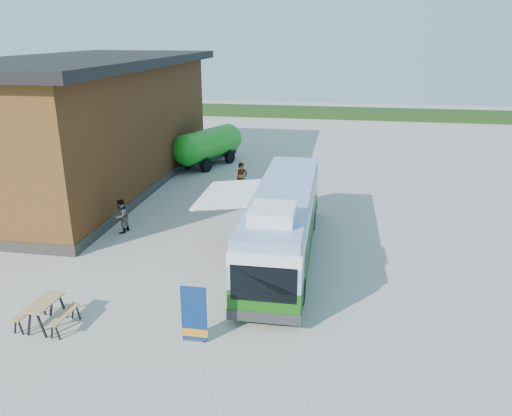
% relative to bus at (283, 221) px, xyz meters
% --- Properties ---
extents(ground, '(100.00, 100.00, 0.00)m').
position_rel_bus_xyz_m(ground, '(-1.98, -1.44, -1.62)').
color(ground, '#BCB7AD').
rests_on(ground, ground).
extents(barn, '(9.60, 21.20, 7.50)m').
position_rel_bus_xyz_m(barn, '(-12.48, 8.56, 1.97)').
color(barn, brown).
rests_on(barn, ground).
extents(hedge, '(40.00, 3.00, 1.00)m').
position_rel_bus_xyz_m(hedge, '(6.02, 36.56, -1.12)').
color(hedge, '#264419').
rests_on(hedge, ground).
extents(bus, '(2.46, 11.06, 3.39)m').
position_rel_bus_xyz_m(bus, '(0.00, 0.00, 0.00)').
color(bus, '#186911').
rests_on(bus, ground).
extents(awning, '(2.52, 4.08, 0.50)m').
position_rel_bus_xyz_m(awning, '(-2.07, 0.32, 0.85)').
color(awning, white).
rests_on(awning, ground).
extents(banner, '(0.80, 0.19, 1.84)m').
position_rel_bus_xyz_m(banner, '(-1.87, -6.34, -0.87)').
color(banner, navy).
rests_on(banner, ground).
extents(picnic_table, '(1.61, 1.45, 0.88)m').
position_rel_bus_xyz_m(picnic_table, '(-6.69, -6.37, -0.96)').
color(picnic_table, '#AA8050').
rests_on(picnic_table, ground).
extents(person_a, '(0.81, 0.76, 1.85)m').
position_rel_bus_xyz_m(person_a, '(-3.33, 8.08, -0.69)').
color(person_a, '#999999').
rests_on(person_a, ground).
extents(person_b, '(0.75, 0.88, 1.60)m').
position_rel_bus_xyz_m(person_b, '(-7.68, 1.45, -0.82)').
color(person_b, '#999999').
rests_on(person_b, ground).
extents(slurry_tanker, '(3.77, 6.61, 2.59)m').
position_rel_bus_xyz_m(slurry_tanker, '(-6.86, 14.01, -0.13)').
color(slurry_tanker, '#1D971B').
rests_on(slurry_tanker, ground).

